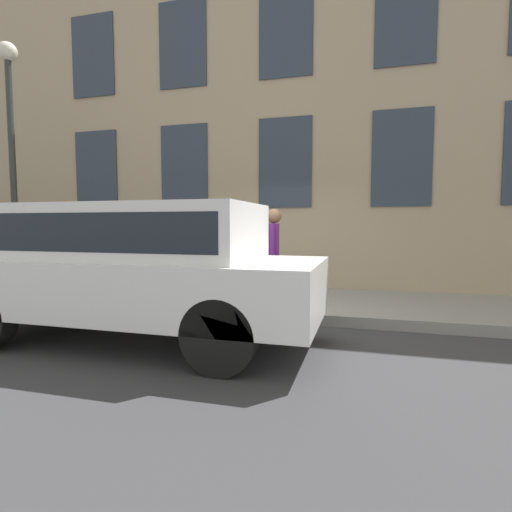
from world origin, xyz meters
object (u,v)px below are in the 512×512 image
parked_truck_white_near (134,263)px  street_lamp (11,138)px  person (274,245)px  fire_hydrant (237,280)px

parked_truck_white_near → street_lamp: street_lamp is taller
person → parked_truck_white_near: 2.81m
fire_hydrant → street_lamp: 5.34m
fire_hydrant → street_lamp: bearing=92.0°
person → street_lamp: size_ratio=0.34×
fire_hydrant → street_lamp: street_lamp is taller
person → street_lamp: bearing=-135.1°
parked_truck_white_near → street_lamp: (1.90, 3.89, 2.21)m
person → parked_truck_white_near: (-2.50, 1.28, -0.13)m
person → parked_truck_white_near: person is taller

